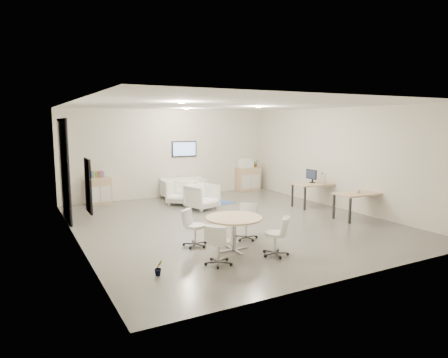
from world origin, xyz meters
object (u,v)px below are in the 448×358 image
(sideboard_right, at_px, (248,179))
(desk_rear, at_px, (315,186))
(round_table, at_px, (234,221))
(armchair_right, at_px, (202,196))
(desk_front, at_px, (360,195))
(armchair_left, at_px, (182,192))
(sideboard_left, at_px, (99,191))
(loveseat, at_px, (183,188))

(sideboard_right, bearing_deg, desk_rear, -85.44)
(sideboard_right, bearing_deg, round_table, -123.84)
(armchair_right, xyz_separation_m, desk_front, (3.43, -3.27, 0.24))
(armchair_left, xyz_separation_m, desk_rear, (3.73, -2.39, 0.26))
(sideboard_right, relative_size, desk_front, 0.64)
(sideboard_right, xyz_separation_m, desk_front, (0.29, -5.60, 0.21))
(armchair_left, distance_m, desk_rear, 4.44)
(round_table, bearing_deg, sideboard_left, 103.79)
(sideboard_left, relative_size, armchair_right, 1.04)
(armchair_left, xyz_separation_m, desk_front, (3.72, -4.28, 0.25))
(sideboard_left, height_order, loveseat, sideboard_left)
(sideboard_left, height_order, sideboard_right, sideboard_right)
(armchair_right, distance_m, desk_rear, 3.71)
(armchair_left, relative_size, armchair_right, 0.98)
(desk_rear, distance_m, round_table, 5.34)
(loveseat, xyz_separation_m, desk_front, (3.17, -5.45, 0.35))
(sideboard_right, height_order, desk_front, sideboard_right)
(desk_front, bearing_deg, armchair_left, 132.00)
(sideboard_left, height_order, desk_front, sideboard_left)
(sideboard_left, height_order, desk_rear, sideboard_left)
(sideboard_right, distance_m, armchair_right, 3.92)
(sideboard_left, relative_size, desk_front, 0.62)
(sideboard_left, bearing_deg, armchair_right, -40.68)
(sideboard_left, xyz_separation_m, round_table, (1.58, -6.44, 0.20))
(sideboard_right, distance_m, round_table, 7.73)
(sideboard_left, height_order, round_table, sideboard_left)
(sideboard_left, relative_size, sideboard_right, 0.97)
(sideboard_left, bearing_deg, desk_rear, -31.05)
(desk_front, xyz_separation_m, round_table, (-4.59, -0.82, -0.02))
(armchair_left, relative_size, desk_rear, 0.56)
(sideboard_right, bearing_deg, armchair_right, -143.40)
(desk_front, bearing_deg, loveseat, 121.22)
(sideboard_left, xyz_separation_m, desk_front, (6.17, -5.62, 0.22))
(sideboard_left, bearing_deg, round_table, -76.21)
(sideboard_left, xyz_separation_m, armchair_left, (2.45, -1.34, -0.03))
(sideboard_right, height_order, round_table, sideboard_right)
(armchair_right, bearing_deg, round_table, -123.87)
(armchair_right, relative_size, round_table, 0.72)
(sideboard_left, bearing_deg, desk_front, -42.32)
(sideboard_right, distance_m, loveseat, 2.89)
(armchair_left, distance_m, armchair_right, 1.06)
(sideboard_left, distance_m, desk_front, 8.35)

